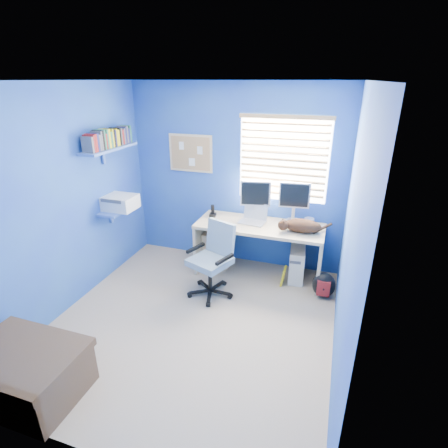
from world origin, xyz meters
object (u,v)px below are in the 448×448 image
(cat, at_px, (302,226))
(laptop, at_px, (252,215))
(desk, at_px, (259,250))
(office_chair, at_px, (213,269))
(tower_pc, at_px, (297,263))

(cat, bearing_deg, laptop, 150.17)
(desk, height_order, laptop, laptop)
(laptop, relative_size, office_chair, 0.36)
(desk, height_order, tower_pc, desk)
(desk, bearing_deg, tower_pc, 5.31)
(tower_pc, relative_size, office_chair, 0.49)
(cat, relative_size, tower_pc, 1.03)
(desk, height_order, office_chair, office_chair)
(desk, height_order, cat, cat)
(laptop, bearing_deg, cat, -1.38)
(laptop, bearing_deg, desk, -11.67)
(laptop, xyz_separation_m, office_chair, (-0.32, -0.67, -0.51))
(tower_pc, xyz_separation_m, office_chair, (-0.95, -0.68, 0.12))
(cat, bearing_deg, tower_pc, 87.71)
(laptop, distance_m, cat, 0.67)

